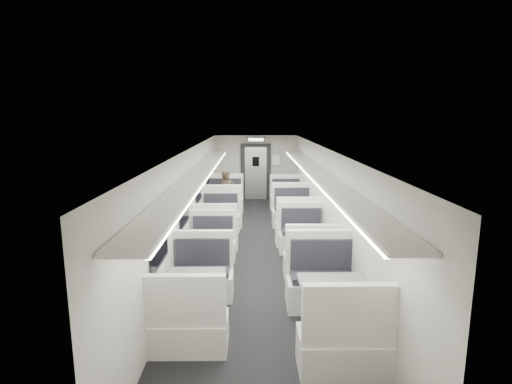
{
  "coord_description": "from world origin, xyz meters",
  "views": [
    {
      "loc": [
        -0.14,
        -8.75,
        3.1
      ],
      "look_at": [
        -0.04,
        1.28,
        1.18
      ],
      "focal_mm": 28.0,
      "sensor_mm": 36.0,
      "label": 1
    }
  ],
  "objects_px": {
    "booth_right_b": "(295,219)",
    "passenger": "(227,195)",
    "booth_left_a": "(224,206)",
    "booth_left_c": "(209,255)",
    "exit_sign": "(256,140)",
    "booth_left_d": "(196,296)",
    "vestibule_door": "(256,172)",
    "booth_right_c": "(306,246)",
    "booth_right_a": "(288,203)",
    "booth_right_d": "(332,307)",
    "booth_left_b": "(218,224)"
  },
  "relations": [
    {
      "from": "vestibule_door",
      "to": "exit_sign",
      "type": "height_order",
      "value": "exit_sign"
    },
    {
      "from": "booth_left_b",
      "to": "booth_right_b",
      "type": "distance_m",
      "value": 2.04
    },
    {
      "from": "booth_left_a",
      "to": "booth_left_c",
      "type": "relative_size",
      "value": 1.16
    },
    {
      "from": "booth_right_d",
      "to": "booth_left_b",
      "type": "bearing_deg",
      "value": 113.57
    },
    {
      "from": "passenger",
      "to": "exit_sign",
      "type": "xyz_separation_m",
      "value": [
        0.91,
        2.21,
        1.55
      ]
    },
    {
      "from": "booth_left_c",
      "to": "booth_right_a",
      "type": "distance_m",
      "value": 5.16
    },
    {
      "from": "booth_left_a",
      "to": "vestibule_door",
      "type": "xyz_separation_m",
      "value": [
        1.0,
        2.8,
        0.63
      ]
    },
    {
      "from": "booth_right_d",
      "to": "booth_right_c",
      "type": "bearing_deg",
      "value": 90.0
    },
    {
      "from": "booth_right_a",
      "to": "passenger",
      "type": "height_order",
      "value": "passenger"
    },
    {
      "from": "booth_left_b",
      "to": "passenger",
      "type": "bearing_deg",
      "value": 87.57
    },
    {
      "from": "booth_right_c",
      "to": "booth_right_d",
      "type": "bearing_deg",
      "value": -90.0
    },
    {
      "from": "booth_left_a",
      "to": "booth_right_c",
      "type": "height_order",
      "value": "booth_left_a"
    },
    {
      "from": "booth_left_d",
      "to": "exit_sign",
      "type": "xyz_separation_m",
      "value": [
        1.0,
        8.49,
        1.9
      ]
    },
    {
      "from": "booth_left_c",
      "to": "booth_right_a",
      "type": "bearing_deg",
      "value": 67.21
    },
    {
      "from": "booth_left_b",
      "to": "booth_right_d",
      "type": "relative_size",
      "value": 0.91
    },
    {
      "from": "booth_left_b",
      "to": "booth_left_c",
      "type": "distance_m",
      "value": 2.22
    },
    {
      "from": "booth_right_b",
      "to": "booth_right_d",
      "type": "relative_size",
      "value": 0.98
    },
    {
      "from": "booth_right_c",
      "to": "booth_left_d",
      "type": "bearing_deg",
      "value": -129.97
    },
    {
      "from": "booth_right_c",
      "to": "passenger",
      "type": "bearing_deg",
      "value": 116.14
    },
    {
      "from": "booth_right_b",
      "to": "passenger",
      "type": "bearing_deg",
      "value": 137.57
    },
    {
      "from": "booth_right_a",
      "to": "booth_right_c",
      "type": "height_order",
      "value": "booth_right_a"
    },
    {
      "from": "booth_right_d",
      "to": "booth_right_b",
      "type": "bearing_deg",
      "value": 90.0
    },
    {
      "from": "booth_right_c",
      "to": "passenger",
      "type": "xyz_separation_m",
      "value": [
        -1.91,
        3.89,
        0.36
      ]
    },
    {
      "from": "booth_right_d",
      "to": "booth_left_d",
      "type": "bearing_deg",
      "value": 167.53
    },
    {
      "from": "booth_right_d",
      "to": "booth_right_a",
      "type": "bearing_deg",
      "value": 90.0
    },
    {
      "from": "booth_right_d",
      "to": "vestibule_door",
      "type": "relative_size",
      "value": 1.11
    },
    {
      "from": "booth_left_d",
      "to": "vestibule_door",
      "type": "relative_size",
      "value": 1.02
    },
    {
      "from": "booth_right_b",
      "to": "passenger",
      "type": "height_order",
      "value": "passenger"
    },
    {
      "from": "booth_right_b",
      "to": "booth_right_c",
      "type": "xyz_separation_m",
      "value": [
        0.0,
        -2.14,
        -0.03
      ]
    },
    {
      "from": "booth_left_a",
      "to": "booth_left_d",
      "type": "relative_size",
      "value": 1.08
    },
    {
      "from": "booth_right_d",
      "to": "passenger",
      "type": "relative_size",
      "value": 1.59
    },
    {
      "from": "booth_left_c",
      "to": "booth_right_c",
      "type": "distance_m",
      "value": 2.05
    },
    {
      "from": "booth_left_c",
      "to": "booth_left_d",
      "type": "relative_size",
      "value": 0.93
    },
    {
      "from": "booth_left_d",
      "to": "booth_left_a",
      "type": "bearing_deg",
      "value": 90.0
    },
    {
      "from": "exit_sign",
      "to": "passenger",
      "type": "bearing_deg",
      "value": -112.36
    },
    {
      "from": "booth_left_a",
      "to": "booth_right_b",
      "type": "bearing_deg",
      "value": -39.36
    },
    {
      "from": "booth_right_b",
      "to": "vestibule_door",
      "type": "relative_size",
      "value": 1.08
    },
    {
      "from": "booth_left_b",
      "to": "passenger",
      "type": "xyz_separation_m",
      "value": [
        0.09,
        2.14,
        0.35
      ]
    },
    {
      "from": "booth_left_d",
      "to": "vestibule_door",
      "type": "height_order",
      "value": "vestibule_door"
    },
    {
      "from": "booth_right_c",
      "to": "passenger",
      "type": "relative_size",
      "value": 1.43
    },
    {
      "from": "booth_left_c",
      "to": "passenger",
      "type": "height_order",
      "value": "passenger"
    },
    {
      "from": "booth_left_a",
      "to": "booth_right_d",
      "type": "relative_size",
      "value": 0.99
    },
    {
      "from": "booth_left_a",
      "to": "booth_left_b",
      "type": "xyz_separation_m",
      "value": [
        0.0,
        -2.03,
        -0.03
      ]
    },
    {
      "from": "booth_right_a",
      "to": "booth_left_d",
      "type": "bearing_deg",
      "value": -106.67
    },
    {
      "from": "passenger",
      "to": "booth_right_a",
      "type": "bearing_deg",
      "value": -8.37
    },
    {
      "from": "booth_left_b",
      "to": "booth_right_b",
      "type": "height_order",
      "value": "booth_right_b"
    },
    {
      "from": "booth_right_a",
      "to": "exit_sign",
      "type": "distance_m",
      "value": 2.81
    },
    {
      "from": "booth_left_c",
      "to": "booth_right_a",
      "type": "xyz_separation_m",
      "value": [
        2.0,
        4.76,
        0.03
      ]
    },
    {
      "from": "booth_left_d",
      "to": "booth_right_d",
      "type": "height_order",
      "value": "booth_right_d"
    },
    {
      "from": "booth_right_a",
      "to": "booth_left_b",
      "type": "bearing_deg",
      "value": -128.26
    }
  ]
}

